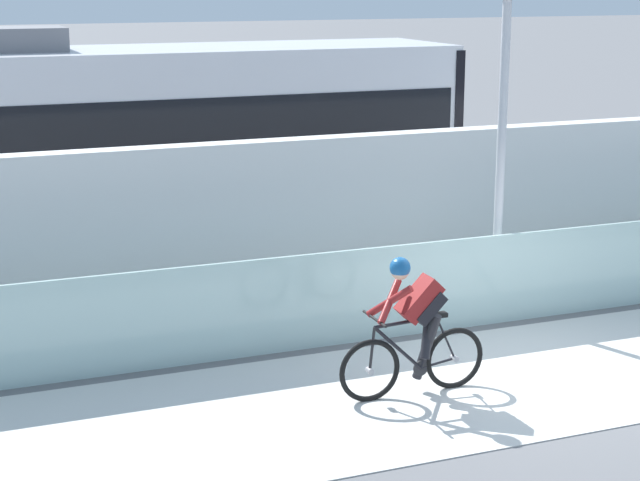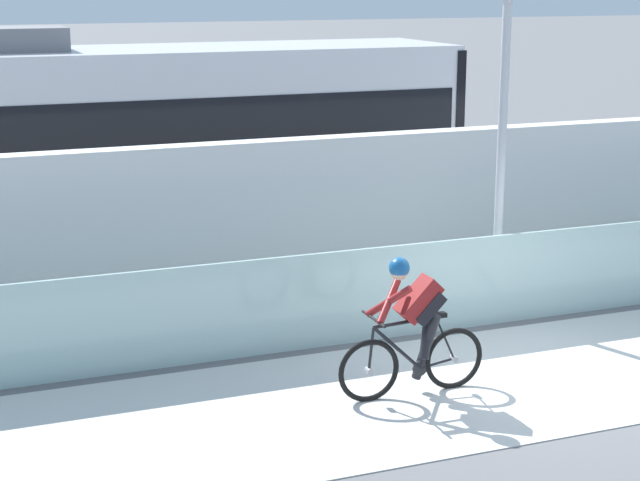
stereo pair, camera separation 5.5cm
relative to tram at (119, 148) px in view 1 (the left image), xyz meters
name	(u,v)px [view 1 (the left image)]	position (x,y,z in m)	size (l,w,h in m)	color
ground_plane	(531,376)	(3.42, -6.85, -1.89)	(200.00, 200.00, 0.00)	slate
bike_path_deck	(531,375)	(3.42, -6.85, -1.89)	(32.00, 3.20, 0.01)	silver
glass_parapet	(456,284)	(3.42, -5.00, -1.28)	(32.00, 0.05, 1.22)	silver
concrete_barrier_wall	(398,214)	(3.42, -3.20, -0.70)	(32.00, 0.36, 2.38)	white
tram_rail_near	(333,252)	(3.42, -0.72, -1.89)	(32.00, 0.08, 0.01)	#595654
tram_rail_far	(303,234)	(3.42, 0.72, -1.89)	(32.00, 0.08, 0.01)	#595654
tram	(119,148)	(0.00, 0.00, 0.00)	(11.06, 2.54, 3.81)	silver
cyclist_on_bike	(414,328)	(1.87, -6.85, -1.11)	(1.77, 0.58, 1.61)	black
lamp_post_antenna	(504,75)	(4.20, -4.70, 1.40)	(0.28, 0.28, 5.20)	gray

